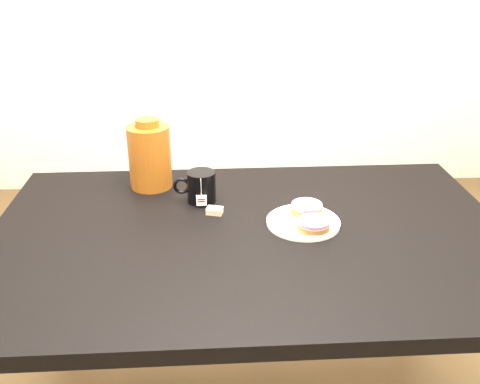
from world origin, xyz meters
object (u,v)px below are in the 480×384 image
at_px(plate, 303,222).
at_px(teabag_pouch, 215,211).
at_px(table, 250,258).
at_px(mug, 201,187).
at_px(bagel_front, 313,225).
at_px(bagel_package, 150,156).
at_px(bagel_back, 307,208).

relative_size(plate, teabag_pouch, 4.50).
bearing_deg(table, teabag_pouch, 129.37).
bearing_deg(mug, plate, -29.65).
distance_m(bagel_front, bagel_package, 0.57).
relative_size(table, mug, 11.03).
bearing_deg(teabag_pouch, plate, -17.89).
distance_m(bagel_back, bagel_package, 0.52).
height_order(bagel_back, bagel_package, bagel_package).
bearing_deg(bagel_package, plate, -32.90).
xyz_separation_m(table, mug, (-0.13, 0.20, 0.13)).
xyz_separation_m(bagel_front, bagel_package, (-0.46, 0.33, 0.08)).
height_order(plate, teabag_pouch, teabag_pouch).
distance_m(table, mug, 0.27).
bearing_deg(bagel_package, mug, -37.63).
height_order(bagel_back, bagel_front, same).
xyz_separation_m(mug, bagel_package, (-0.16, 0.12, 0.06)).
relative_size(table, teabag_pouch, 31.11).
height_order(plate, bagel_back, bagel_back).
relative_size(bagel_back, bagel_front, 1.00).
height_order(bagel_front, mug, mug).
xyz_separation_m(bagel_front, teabag_pouch, (-0.26, 0.13, -0.02)).
bearing_deg(bagel_package, teabag_pouch, -46.30).
xyz_separation_m(table, bagel_front, (0.17, -0.02, 0.11)).
xyz_separation_m(plate, mug, (-0.28, 0.16, 0.04)).
relative_size(plate, bagel_back, 1.61).
relative_size(teabag_pouch, bagel_package, 0.20).
bearing_deg(table, bagel_package, 132.23).
bearing_deg(bagel_front, bagel_back, 90.26).
bearing_deg(table, mug, 123.75).
distance_m(plate, bagel_front, 0.06).
bearing_deg(teabag_pouch, mug, 114.91).
distance_m(plate, mug, 0.33).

